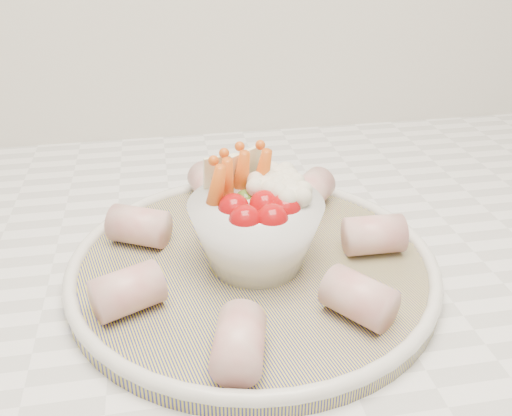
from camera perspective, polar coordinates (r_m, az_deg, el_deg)
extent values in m
cube|color=white|center=(0.57, -13.69, -6.50)|extent=(2.04, 0.62, 0.04)
cylinder|color=navy|center=(0.51, -0.30, -6.06)|extent=(0.39, 0.39, 0.01)
torus|color=silver|center=(0.51, -0.30, -5.37)|extent=(0.33, 0.33, 0.01)
sphere|color=#A60A0D|center=(0.45, -1.11, -1.28)|extent=(0.03, 0.03, 0.03)
sphere|color=#A60A0D|center=(0.46, 1.62, -1.18)|extent=(0.03, 0.03, 0.03)
sphere|color=#A60A0D|center=(0.47, 2.95, -0.11)|extent=(0.03, 0.03, 0.03)
sphere|color=#A60A0D|center=(0.47, -2.24, -0.10)|extent=(0.03, 0.03, 0.03)
sphere|color=#A60A0D|center=(0.48, 0.87, 0.26)|extent=(0.03, 0.03, 0.03)
sphere|color=#456822|center=(0.49, -1.02, 0.75)|extent=(0.02, 0.02, 0.02)
cone|color=#D15313|center=(0.49, -3.01, 2.08)|extent=(0.02, 0.03, 0.06)
cone|color=#D15313|center=(0.50, -1.47, 2.83)|extent=(0.03, 0.04, 0.06)
cone|color=#D15313|center=(0.50, 0.58, 2.99)|extent=(0.03, 0.04, 0.06)
cone|color=#D15313|center=(0.47, -4.05, 1.24)|extent=(0.03, 0.04, 0.06)
sphere|color=silver|center=(0.50, 2.77, 1.69)|extent=(0.03, 0.03, 0.03)
sphere|color=silver|center=(0.48, 3.61, 0.63)|extent=(0.03, 0.03, 0.03)
sphere|color=silver|center=(0.51, 2.25, 2.55)|extent=(0.03, 0.03, 0.03)
sphere|color=silver|center=(0.49, 0.97, 1.56)|extent=(0.03, 0.03, 0.03)
cube|color=beige|center=(0.50, -2.98, 3.13)|extent=(0.04, 0.02, 0.05)
cube|color=beige|center=(0.51, -1.13, 3.63)|extent=(0.04, 0.03, 0.05)
cylinder|color=#BB5755|center=(0.52, 11.72, -2.63)|extent=(0.05, 0.04, 0.04)
cylinder|color=#BB5755|center=(0.59, 5.42, 1.66)|extent=(0.06, 0.06, 0.04)
cylinder|color=#BB5755|center=(0.60, -4.62, 2.26)|extent=(0.04, 0.06, 0.04)
cylinder|color=#BB5755|center=(0.54, -11.61, -1.77)|extent=(0.06, 0.06, 0.04)
cylinder|color=#BB5755|center=(0.46, -12.74, -8.11)|extent=(0.06, 0.05, 0.04)
cylinder|color=#BB5755|center=(0.40, -1.71, -13.31)|extent=(0.05, 0.06, 0.04)
cylinder|color=#BB5755|center=(0.45, 10.27, -8.84)|extent=(0.06, 0.06, 0.04)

